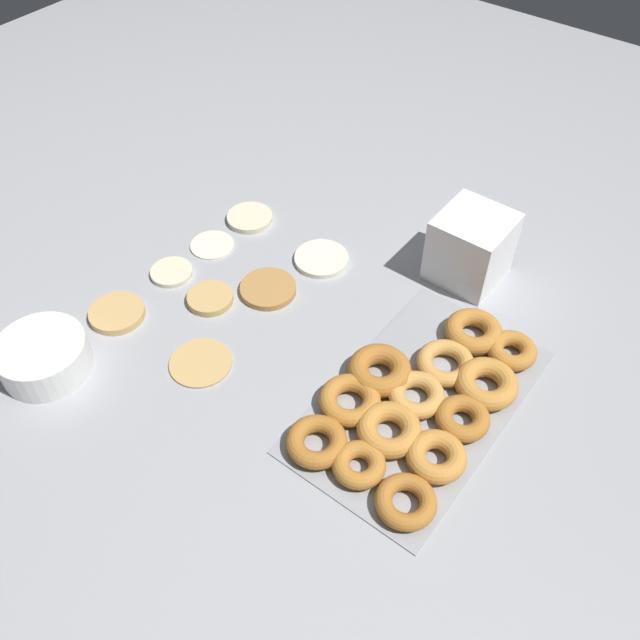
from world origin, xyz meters
TOP-DOWN VIEW (x-y plane):
  - ground_plane at (0.00, 0.00)m, footprint 3.00×3.00m
  - pancake_0 at (0.01, 0.05)m, footprint 0.11×0.11m
  - pancake_1 at (0.04, 0.23)m, footprint 0.09×0.09m
  - pancake_2 at (-0.22, 0.23)m, footprint 0.11×0.11m
  - pancake_3 at (-0.07, 0.23)m, footprint 0.09×0.09m
  - pancake_4 at (0.16, 0.22)m, footprint 0.10×0.10m
  - pancake_5 at (-0.08, 0.12)m, footprint 0.09×0.09m
  - pancake_6 at (0.15, 0.02)m, footprint 0.11×0.11m
  - pancake_7 at (-0.20, 0.02)m, footprint 0.11×0.11m
  - donut_tray at (-0.05, -0.34)m, footprint 0.47×0.28m
  - batter_bowl at (-0.38, 0.23)m, footprint 0.16×0.16m
  - container_stack at (0.30, -0.24)m, footprint 0.14×0.13m

SIDE VIEW (x-z plane):
  - ground_plane at x=0.00m, z-range 0.00..0.00m
  - pancake_1 at x=0.04m, z-range 0.00..0.01m
  - pancake_7 at x=-0.20m, z-range 0.00..0.01m
  - pancake_3 at x=-0.07m, z-range 0.00..0.01m
  - pancake_6 at x=0.15m, z-range 0.00..0.01m
  - pancake_4 at x=0.16m, z-range 0.00..0.01m
  - pancake_0 at x=0.01m, z-range 0.00..0.01m
  - pancake_5 at x=-0.08m, z-range 0.00..0.01m
  - pancake_2 at x=-0.22m, z-range 0.00..0.02m
  - donut_tray at x=-0.05m, z-range 0.00..0.04m
  - batter_bowl at x=-0.38m, z-range 0.00..0.06m
  - container_stack at x=0.30m, z-range 0.00..0.14m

